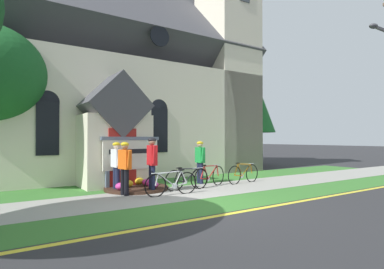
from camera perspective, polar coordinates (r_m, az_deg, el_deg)
ground at (r=11.85m, az=-9.76°, el=-9.20°), size 140.00×140.00×0.00m
sidewalk_slab at (r=10.73m, az=2.79°, el=-10.08°), size 32.00×2.39×0.01m
grass_verge at (r=9.21m, az=10.41°, el=-11.62°), size 32.00×1.63×0.01m
church_lawn at (r=12.66m, az=-3.58°, el=-8.64°), size 24.00×2.29×0.01m
curb_paint_stripe at (r=8.56m, az=15.02°, el=-12.46°), size 28.00×0.16×0.01m
church_building at (r=17.67m, az=-11.14°, el=8.86°), size 13.19×10.62×13.59m
church_sign at (r=11.24m, az=-11.07°, el=-3.60°), size 2.20×0.24×1.81m
flower_bed at (r=10.90m, az=-10.05°, el=-9.45°), size 2.17×2.17×0.34m
bicycle_green at (r=12.43m, az=9.37°, el=-7.04°), size 1.77×0.26×0.84m
bicycle_blue at (r=11.38m, az=3.26°, el=-7.63°), size 1.74×0.58×0.84m
bicycle_black at (r=10.68m, az=-0.91°, el=-8.12°), size 1.71×0.09×0.80m
bicycle_white at (r=9.69m, az=-3.72°, el=-8.91°), size 1.79×0.12×0.80m
cyclist_in_blue_jersey at (r=9.78m, az=-12.20°, el=-5.35°), size 0.30×0.71×1.64m
cyclist_in_orange_jersey at (r=10.21m, az=-7.32°, el=-4.58°), size 0.31×0.76×1.78m
cyclist_in_yellow_jersey at (r=10.54m, az=-13.66°, el=-5.06°), size 0.28×0.73×1.63m
cyclist_in_green_jersey at (r=12.08m, az=1.48°, el=-4.48°), size 0.28×0.75×1.64m
roadside_conifer at (r=20.68m, az=9.09°, el=8.60°), size 4.24×4.24×8.07m
distant_hill at (r=85.59m, az=-30.36°, el=-1.81°), size 104.05×40.98×17.52m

